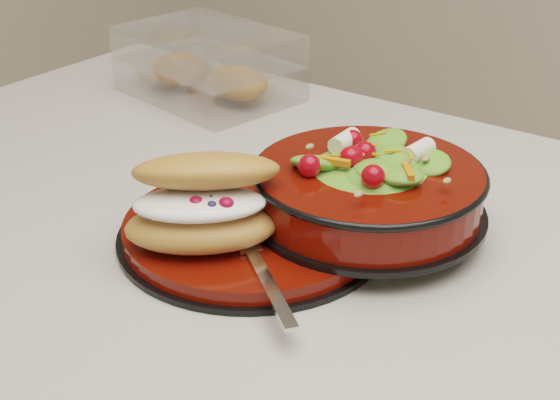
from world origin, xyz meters
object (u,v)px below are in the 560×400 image
Objects in this scene: salad_bowl at (369,182)px; croissant at (204,204)px; fork at (262,272)px; dinner_plate at (252,230)px; pastry_box at (208,65)px.

croissant is at bearing -124.58° from salad_bowl.
salad_bowl is 1.72× the size of fork.
dinner_plate is at bearing -137.44° from salad_bowl.
dinner_plate is 0.12m from salad_bowl.
pastry_box is at bearing 150.80° from salad_bowl.
salad_bowl is (0.08, 0.08, 0.05)m from dinner_plate.
dinner_plate is 1.93× the size of fork.
salad_bowl is 0.15m from fork.
salad_bowl is 0.45m from pastry_box.
croissant is 1.18× the size of fork.
pastry_box is (-0.39, 0.22, -0.01)m from salad_bowl.
fork is (0.07, -0.01, -0.04)m from croissant.
croissant is (-0.01, -0.06, 0.05)m from dinner_plate.
pastry_box is (-0.37, 0.37, 0.02)m from fork.
croissant is at bearing -98.65° from dinner_plate.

